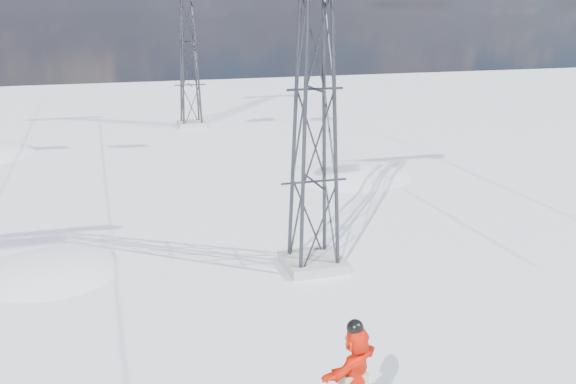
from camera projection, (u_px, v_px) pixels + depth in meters
name	position (u px, v px, depth m)	size (l,w,h in m)	color
snow_terrain	(127.00, 354.00, 33.21)	(39.00, 37.00, 22.00)	white
lift_tower_near	(315.00, 90.00, 18.35)	(5.20, 1.80, 11.43)	#999999
lift_tower_far	(188.00, 42.00, 41.32)	(5.20, 1.80, 11.43)	#999999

